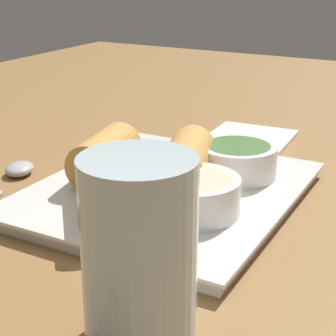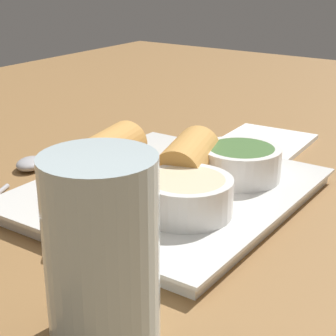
% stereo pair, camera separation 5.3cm
% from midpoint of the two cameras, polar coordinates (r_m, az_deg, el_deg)
% --- Properties ---
extents(table_surface, '(1.80, 1.40, 0.02)m').
position_cam_midpoint_polar(table_surface, '(0.56, -4.24, -4.35)').
color(table_surface, olive).
rests_on(table_surface, ground).
extents(serving_plate, '(0.28, 0.24, 0.01)m').
position_cam_midpoint_polar(serving_plate, '(0.56, -2.73, -2.58)').
color(serving_plate, silver).
rests_on(serving_plate, table_surface).
extents(roll_front_left, '(0.10, 0.06, 0.05)m').
position_cam_midpoint_polar(roll_front_left, '(0.58, -8.87, 1.36)').
color(roll_front_left, '#D19347').
rests_on(roll_front_left, serving_plate).
extents(roll_front_right, '(0.10, 0.09, 0.05)m').
position_cam_midpoint_polar(roll_front_right, '(0.50, -9.24, -1.59)').
color(roll_front_right, '#D19347').
rests_on(roll_front_right, serving_plate).
extents(roll_back_left, '(0.10, 0.07, 0.05)m').
position_cam_midpoint_polar(roll_back_left, '(0.56, -0.74, 0.98)').
color(roll_back_left, '#D19347').
rests_on(roll_back_left, serving_plate).
extents(dipping_bowl_near, '(0.08, 0.08, 0.03)m').
position_cam_midpoint_polar(dipping_bowl_near, '(0.49, -0.43, -2.71)').
color(dipping_bowl_near, white).
rests_on(dipping_bowl_near, serving_plate).
extents(dipping_bowl_far, '(0.08, 0.08, 0.03)m').
position_cam_midpoint_polar(dipping_bowl_far, '(0.57, 4.45, 0.86)').
color(dipping_bowl_far, white).
rests_on(dipping_bowl_far, serving_plate).
extents(spoon, '(0.19, 0.09, 0.01)m').
position_cam_midpoint_polar(spoon, '(0.63, -17.80, -0.81)').
color(spoon, '#B2B2B7').
rests_on(spoon, table_surface).
extents(napkin, '(0.13, 0.11, 0.01)m').
position_cam_midpoint_polar(napkin, '(0.73, 6.05, 2.83)').
color(napkin, white).
rests_on(napkin, table_surface).
extents(drinking_glass, '(0.07, 0.07, 0.12)m').
position_cam_midpoint_polar(drinking_glass, '(0.34, -7.48, -8.85)').
color(drinking_glass, silver).
rests_on(drinking_glass, table_surface).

